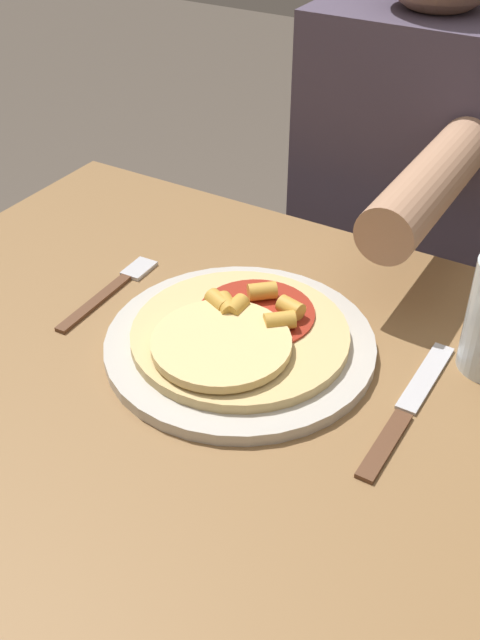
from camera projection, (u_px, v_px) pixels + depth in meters
name	position (u px, v px, depth m)	size (l,w,h in m)	color
dining_table	(228.00, 479.00, 0.87)	(0.95, 0.71, 0.77)	olive
plate	(240.00, 344.00, 0.82)	(0.30, 0.30, 0.01)	beige
pizza	(238.00, 333.00, 0.81)	(0.24, 0.24, 0.04)	#DBBC7A
fork	(114.00, 288.00, 0.92)	(0.03, 0.18, 0.00)	brown
knife	(407.00, 408.00, 0.75)	(0.02, 0.22, 0.00)	brown
person_diner	(407.00, 214.00, 1.24)	(0.34, 0.52, 1.20)	#2D2D38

